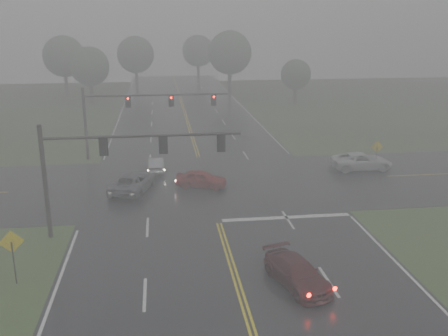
{
  "coord_description": "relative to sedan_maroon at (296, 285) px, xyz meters",
  "views": [
    {
      "loc": [
        -3.5,
        -15.11,
        12.48
      ],
      "look_at": [
        0.59,
        16.0,
        3.08
      ],
      "focal_mm": 40.0,
      "sensor_mm": 36.0,
      "label": 1
    }
  ],
  "objects": [
    {
      "name": "stop_bar",
      "position": [
        1.66,
        8.44,
        0.0
      ],
      "size": [
        8.5,
        0.5,
        0.01
      ],
      "primitive_type": "cube",
      "color": "silver",
      "rests_on": "ground"
    },
    {
      "name": "tree_ne_a",
      "position": [
        5.75,
        63.52,
        7.05
      ],
      "size": [
        7.29,
        7.29,
        10.71
      ],
      "color": "#30261F",
      "rests_on": "ground"
    },
    {
      "name": "tree_n_mid",
      "position": [
        -10.16,
        71.25,
        6.35
      ],
      "size": [
        6.58,
        6.58,
        9.66
      ],
      "color": "#30261F",
      "rests_on": "ground"
    },
    {
      "name": "signal_gantry_far",
      "position": [
        -8.88,
        24.71,
        4.68
      ],
      "size": [
        13.19,
        0.33,
        6.61
      ],
      "color": "black",
      "rests_on": "ground"
    },
    {
      "name": "sign_diamond_west",
      "position": [
        -13.61,
        1.94,
        1.9
      ],
      "size": [
        1.15,
        0.33,
        2.82
      ],
      "rotation": [
        0.0,
        0.0,
        0.25
      ],
      "color": "black",
      "rests_on": "ground"
    },
    {
      "name": "pickup_white",
      "position": [
        10.8,
        18.34,
        0.0
      ],
      "size": [
        5.18,
        2.39,
        1.44
      ],
      "primitive_type": "imported",
      "rotation": [
        0.0,
        0.0,
        1.57
      ],
      "color": "silver",
      "rests_on": "ground"
    },
    {
      "name": "tree_e_near",
      "position": [
        14.32,
        53.0,
        4.41
      ],
      "size": [
        4.58,
        4.58,
        6.72
      ],
      "color": "#30261F",
      "rests_on": "ground"
    },
    {
      "name": "main_road",
      "position": [
        -2.84,
        14.04,
        0.0
      ],
      "size": [
        18.0,
        160.0,
        0.02
      ],
      "primitive_type": "cube",
      "color": "black",
      "rests_on": "ground"
    },
    {
      "name": "cross_street",
      "position": [
        -2.84,
        16.04,
        0.0
      ],
      "size": [
        120.0,
        14.0,
        0.02
      ],
      "primitive_type": "cube",
      "color": "black",
      "rests_on": "ground"
    },
    {
      "name": "signal_gantry_near",
      "position": [
        -9.53,
        7.42,
        4.76
      ],
      "size": [
        11.56,
        0.3,
        6.8
      ],
      "color": "black",
      "rests_on": "ground"
    },
    {
      "name": "tree_nw_b",
      "position": [
        -21.53,
        65.3,
        6.57
      ],
      "size": [
        6.79,
        6.79,
        9.98
      ],
      "color": "#30261F",
      "rests_on": "ground"
    },
    {
      "name": "sedan_silver",
      "position": [
        -6.75,
        20.06,
        0.0
      ],
      "size": [
        1.32,
        3.71,
        1.22
      ],
      "primitive_type": "imported",
      "rotation": [
        0.0,
        0.0,
        3.13
      ],
      "color": "gray",
      "rests_on": "ground"
    },
    {
      "name": "car_grey",
      "position": [
        -8.53,
        15.08,
        0.0
      ],
      "size": [
        3.78,
        5.73,
        1.46
      ],
      "primitive_type": "imported",
      "rotation": [
        0.0,
        0.0,
        2.86
      ],
      "color": "#4F5156",
      "rests_on": "ground"
    },
    {
      "name": "sign_diamond_east",
      "position": [
        11.98,
        18.06,
        1.73
      ],
      "size": [
        1.07,
        0.12,
        2.56
      ],
      "rotation": [
        0.0,
        0.0,
        -0.07
      ],
      "color": "black",
      "rests_on": "ground"
    },
    {
      "name": "tree_nw_a",
      "position": [
        -16.42,
        56.62,
        5.65
      ],
      "size": [
        5.86,
        5.86,
        8.6
      ],
      "color": "#30261F",
      "rests_on": "ground"
    },
    {
      "name": "sedan_maroon",
      "position": [
        0.0,
        0.0,
        0.0
      ],
      "size": [
        2.99,
        4.76,
        1.29
      ],
      "primitive_type": "imported",
      "rotation": [
        0.0,
        0.0,
        0.29
      ],
      "color": "#3E0B0F",
      "rests_on": "ground"
    },
    {
      "name": "tree_n_far",
      "position": [
        1.96,
        82.66,
        6.22
      ],
      "size": [
        6.44,
        6.44,
        9.46
      ],
      "color": "#30261F",
      "rests_on": "ground"
    },
    {
      "name": "sedan_red",
      "position": [
        -3.32,
        15.33,
        0.0
      ],
      "size": [
        4.22,
        2.64,
        1.34
      ],
      "primitive_type": "imported",
      "rotation": [
        0.0,
        0.0,
        1.28
      ],
      "color": "maroon",
      "rests_on": "ground"
    }
  ]
}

